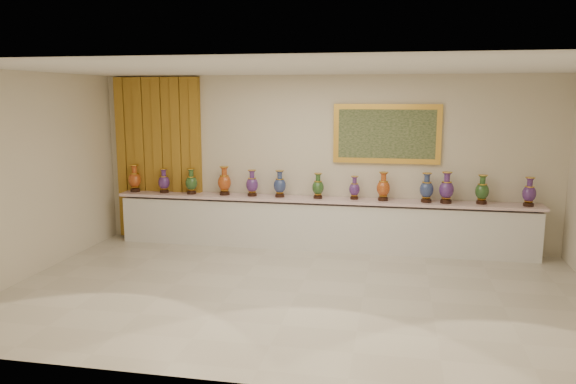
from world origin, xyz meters
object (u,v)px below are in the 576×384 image
vase_1 (164,182)px  vase_2 (191,183)px  counter (320,224)px  vase_0 (135,180)px

vase_1 → vase_2: vase_2 is taller
counter → vase_0: size_ratio=14.62×
counter → vase_1: 2.95m
counter → vase_2: bearing=-179.2°
vase_1 → vase_2: 0.54m
counter → vase_1: bearing=-179.9°
counter → vase_1: vase_1 is taller
counter → vase_2: (-2.34, -0.03, 0.67)m
vase_2 → vase_0: bearing=178.1°
counter → vase_2: 2.43m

